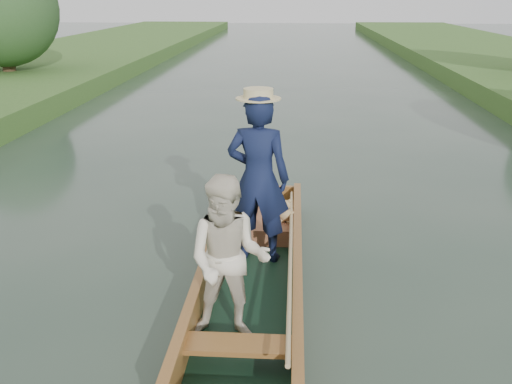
{
  "coord_description": "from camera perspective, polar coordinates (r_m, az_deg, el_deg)",
  "views": [
    {
      "loc": [
        0.43,
        -5.84,
        3.22
      ],
      "look_at": [
        0.0,
        0.6,
        0.95
      ],
      "focal_mm": 40.0,
      "sensor_mm": 36.0,
      "label": 1
    }
  ],
  "objects": [
    {
      "name": "trees_far",
      "position": [
        14.79,
        4.25,
        17.0
      ],
      "size": [
        23.14,
        15.4,
        4.62
      ],
      "color": "#47331E",
      "rests_on": "ground"
    },
    {
      "name": "punt",
      "position": [
        6.33,
        -0.62,
        -4.21
      ],
      "size": [
        1.12,
        5.0,
        2.17
      ],
      "color": "black",
      "rests_on": "ground"
    },
    {
      "name": "ground",
      "position": [
        6.68,
        -0.35,
        -9.43
      ],
      "size": [
        120.0,
        120.0,
        0.0
      ],
      "primitive_type": "plane",
      "color": "#283D30",
      "rests_on": "ground"
    }
  ]
}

